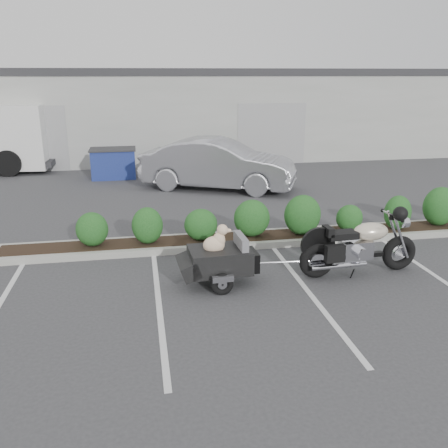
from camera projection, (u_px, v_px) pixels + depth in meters
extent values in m
plane|color=#38383A|center=(237.00, 284.00, 8.94)|extent=(90.00, 90.00, 0.00)
cube|color=#9E9E93|center=(260.00, 239.00, 11.15)|extent=(12.00, 1.00, 0.15)
cube|color=#9EA099|center=(170.00, 110.00, 24.28)|extent=(26.00, 10.00, 4.00)
torus|color=black|center=(317.00, 260.00, 9.12)|extent=(0.73, 0.22, 0.72)
torus|color=black|center=(399.00, 253.00, 9.50)|extent=(0.73, 0.22, 0.72)
cylinder|color=silver|center=(317.00, 260.00, 9.12)|extent=(0.31, 0.14, 0.30)
cylinder|color=silver|center=(399.00, 253.00, 9.50)|extent=(0.26, 0.12, 0.26)
cylinder|color=silver|center=(401.00, 236.00, 9.27)|extent=(0.46, 0.08, 0.95)
cylinder|color=silver|center=(395.00, 233.00, 9.46)|extent=(0.46, 0.08, 0.95)
cylinder|color=silver|center=(392.00, 215.00, 9.21)|extent=(0.07, 0.75, 0.04)
cylinder|color=silver|center=(405.00, 223.00, 9.32)|extent=(0.14, 0.20, 0.19)
sphere|color=black|center=(400.00, 214.00, 8.86)|extent=(0.29, 0.29, 0.28)
cube|color=silver|center=(356.00, 249.00, 9.25)|extent=(0.61, 0.39, 0.36)
cube|color=black|center=(360.00, 255.00, 9.31)|extent=(0.97, 0.15, 0.09)
ellipsoid|color=beige|center=(371.00, 232.00, 9.21)|extent=(0.72, 0.43, 0.35)
cube|color=black|center=(342.00, 235.00, 9.08)|extent=(0.60, 0.35, 0.13)
cube|color=black|center=(328.00, 231.00, 8.99)|extent=(0.14, 0.33, 0.17)
cylinder|color=silver|center=(339.00, 266.00, 9.05)|extent=(1.13, 0.15, 0.10)
cylinder|color=silver|center=(330.00, 259.00, 9.41)|extent=(1.13, 0.15, 0.10)
cube|color=black|center=(335.00, 253.00, 8.82)|extent=(0.37, 0.17, 0.32)
cube|color=black|center=(220.00, 260.00, 8.80)|extent=(1.16, 0.82, 0.45)
cube|color=slate|center=(241.00, 244.00, 8.80)|extent=(0.16, 0.67, 0.32)
cube|color=slate|center=(222.00, 254.00, 8.78)|extent=(0.78, 0.70, 0.04)
cube|color=black|center=(188.00, 266.00, 8.70)|extent=(0.44, 0.79, 0.39)
cube|color=black|center=(251.00, 260.00, 8.95)|extent=(0.24, 0.54, 0.36)
torus|color=black|center=(222.00, 284.00, 8.46)|extent=(0.42, 0.14, 0.42)
torus|color=black|center=(212.00, 265.00, 9.30)|extent=(0.42, 0.14, 0.42)
cube|color=silver|center=(223.00, 279.00, 8.37)|extent=(0.39, 0.10, 0.11)
cube|color=silver|center=(212.00, 258.00, 9.31)|extent=(0.39, 0.10, 0.11)
cylinder|color=black|center=(217.00, 274.00, 8.88)|extent=(0.09, 0.96, 0.04)
cylinder|color=silver|center=(264.00, 262.00, 9.02)|extent=(0.64, 0.07, 0.04)
ellipsoid|color=beige|center=(214.00, 245.00, 8.69)|extent=(0.41, 0.29, 0.32)
ellipsoid|color=beige|center=(219.00, 240.00, 8.69)|extent=(0.24, 0.23, 0.30)
sphere|color=beige|center=(222.00, 230.00, 8.64)|extent=(0.21, 0.21, 0.20)
ellipsoid|color=beige|center=(228.00, 231.00, 8.67)|extent=(0.15, 0.09, 0.07)
sphere|color=black|center=(231.00, 230.00, 8.68)|extent=(0.04, 0.04, 0.04)
ellipsoid|color=beige|center=(221.00, 230.00, 8.57)|extent=(0.05, 0.05, 0.11)
ellipsoid|color=beige|center=(219.00, 228.00, 8.68)|extent=(0.05, 0.05, 0.11)
cylinder|color=beige|center=(221.00, 251.00, 8.70)|extent=(0.05, 0.05, 0.13)
cylinder|color=beige|center=(220.00, 249.00, 8.82)|extent=(0.05, 0.05, 0.13)
imported|color=#B8B8C0|center=(218.00, 164.00, 16.07)|extent=(5.46, 3.80, 1.71)
cube|color=navy|center=(114.00, 164.00, 17.90)|extent=(1.62, 1.09, 1.07)
cube|color=#2D2D30|center=(113.00, 149.00, 17.73)|extent=(1.71, 1.18, 0.05)
cube|color=silver|center=(20.00, 135.00, 19.11)|extent=(2.37, 2.69, 2.48)
cube|color=black|center=(21.00, 144.00, 19.21)|extent=(0.19, 2.14, 1.13)
cylinder|color=black|center=(8.00, 163.00, 18.18)|extent=(1.03, 0.36, 1.01)
cylinder|color=black|center=(25.00, 153.00, 20.53)|extent=(1.03, 0.36, 1.01)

